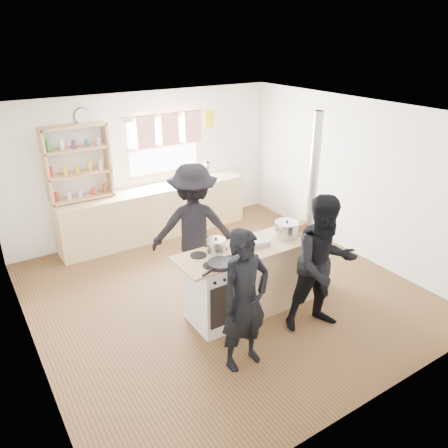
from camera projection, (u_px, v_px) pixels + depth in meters
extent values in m
cube|color=brown|center=(223.00, 291.00, 6.24)|extent=(5.00, 5.00, 0.01)
cube|color=#D9BC83|center=(156.00, 212.00, 7.76)|extent=(3.40, 0.55, 0.90)
cube|color=tan|center=(83.00, 197.00, 7.07)|extent=(1.00, 0.28, 0.03)
cube|color=tan|center=(79.00, 174.00, 6.90)|extent=(1.00, 0.28, 0.03)
cube|color=tan|center=(76.00, 149.00, 6.74)|extent=(1.00, 0.28, 0.03)
cube|color=tan|center=(73.00, 126.00, 6.60)|extent=(1.00, 0.28, 0.03)
cube|color=tan|center=(46.00, 168.00, 6.60)|extent=(0.04, 0.28, 1.20)
cube|color=tan|center=(108.00, 159.00, 7.07)|extent=(0.04, 0.28, 1.20)
cylinder|color=silver|center=(208.00, 170.00, 8.06)|extent=(0.10, 0.10, 0.29)
cube|color=white|center=(216.00, 291.00, 5.41)|extent=(0.60, 0.60, 0.90)
cube|color=tan|center=(273.00, 272.00, 5.85)|extent=(1.20, 0.60, 0.90)
cube|color=tan|center=(246.00, 249.00, 5.44)|extent=(1.84, 0.64, 0.03)
cylinder|color=black|center=(220.00, 264.00, 5.02)|extent=(0.39, 0.39, 0.05)
cylinder|color=#29511B|center=(220.00, 263.00, 5.01)|extent=(0.27, 0.27, 0.02)
cube|color=silver|center=(256.00, 242.00, 5.50)|extent=(0.35, 0.29, 0.07)
cube|color=brown|center=(256.00, 241.00, 5.49)|extent=(0.30, 0.25, 0.02)
cylinder|color=silver|center=(216.00, 246.00, 5.31)|extent=(0.24, 0.24, 0.16)
cylinder|color=silver|center=(216.00, 240.00, 5.27)|extent=(0.24, 0.24, 0.01)
sphere|color=black|center=(216.00, 239.00, 5.27)|extent=(0.03, 0.03, 0.03)
cylinder|color=#BDBDC0|center=(286.00, 230.00, 5.70)|extent=(0.31, 0.31, 0.20)
cylinder|color=#BDBDC0|center=(287.00, 223.00, 5.65)|extent=(0.32, 0.32, 0.01)
sphere|color=black|center=(287.00, 222.00, 5.65)|extent=(0.03, 0.03, 0.03)
cube|color=tan|center=(300.00, 230.00, 5.89)|extent=(0.31, 0.25, 0.02)
cube|color=olive|center=(300.00, 226.00, 5.87)|extent=(0.24, 0.15, 0.10)
cube|color=black|center=(306.00, 268.00, 6.33)|extent=(0.35, 0.35, 0.51)
cylinder|color=#ADADB2|center=(313.00, 186.00, 5.83)|extent=(0.12, 0.12, 1.99)
imported|color=black|center=(245.00, 301.00, 4.58)|extent=(0.61, 0.42, 1.63)
imported|color=black|center=(324.00, 265.00, 5.18)|extent=(0.99, 0.86, 1.74)
imported|color=black|center=(194.00, 227.00, 6.06)|extent=(1.35, 1.09, 1.82)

